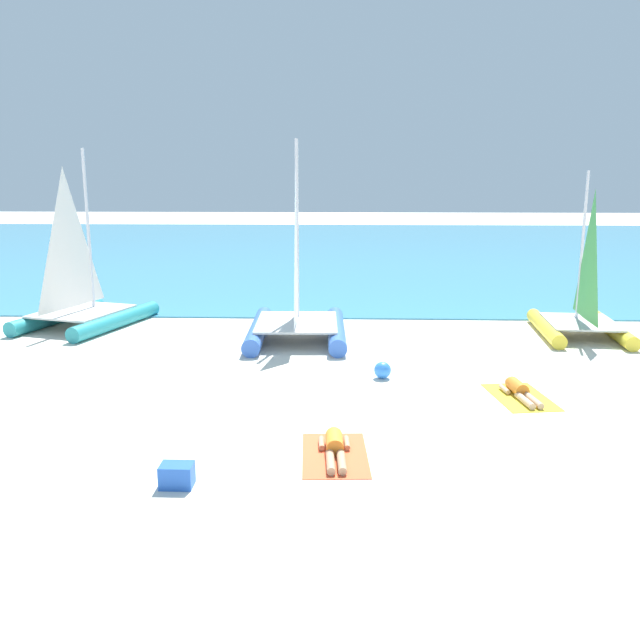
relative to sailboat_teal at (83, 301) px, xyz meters
The scene contains 11 objects.
ground_plane 7.63m from the sailboat_teal, ahead, with size 120.00×120.00×0.00m, color silver.
ocean_water 22.65m from the sailboat_teal, 70.66° to the left, with size 120.00×40.00×0.05m, color teal.
sailboat_teal is the anchor object (origin of this frame).
sailboat_blue 6.88m from the sailboat_teal, 11.83° to the right, with size 2.89×4.39×5.62m.
sailboat_yellow 14.99m from the sailboat_teal, ahead, with size 2.59×3.80×4.75m.
towel_left 12.41m from the sailboat_teal, 50.12° to the right, with size 1.10×1.90×0.01m, color #EA5933.
sunbather_left 12.35m from the sailboat_teal, 49.94° to the right, with size 0.56×1.57×0.30m.
towel_right 13.47m from the sailboat_teal, 28.12° to the right, with size 1.10×1.90×0.01m, color yellow.
sunbather_right 13.42m from the sailboat_teal, 27.89° to the right, with size 0.63×1.57×0.30m.
beach_ball 10.34m from the sailboat_teal, 29.49° to the right, with size 0.40×0.40×0.40m, color #337FE5.
cooler_box 12.12m from the sailboat_teal, 62.73° to the right, with size 0.50×0.36×0.36m, color blue.
Camera 1 is at (0.58, -11.41, 4.71)m, focal length 38.01 mm.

